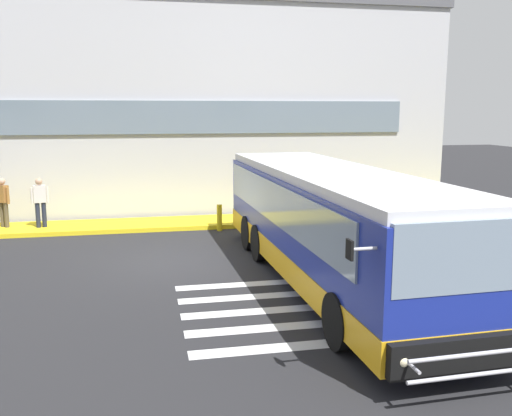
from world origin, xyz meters
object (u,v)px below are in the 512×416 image
object	(u,v)px
passenger_near_column	(3,200)
passenger_by_doorway	(40,200)
bus_main_foreground	(330,228)
safety_bollard_yellow	(219,218)

from	to	relation	value
passenger_near_column	passenger_by_doorway	world-z (taller)	same
bus_main_foreground	passenger_near_column	world-z (taller)	bus_main_foreground
passenger_by_doorway	safety_bollard_yellow	world-z (taller)	passenger_by_doorway
safety_bollard_yellow	passenger_near_column	bearing A→B (deg)	169.31
passenger_near_column	safety_bollard_yellow	world-z (taller)	passenger_near_column
safety_bollard_yellow	passenger_by_doorway	bearing A→B (deg)	169.69
passenger_near_column	passenger_by_doorway	bearing A→B (deg)	-12.52
passenger_near_column	passenger_by_doorway	distance (m)	1.25
bus_main_foreground	safety_bollard_yellow	size ratio (longest dim) A/B	12.66
bus_main_foreground	passenger_by_doorway	xyz separation A→B (m)	(-7.71, 7.30, -0.25)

